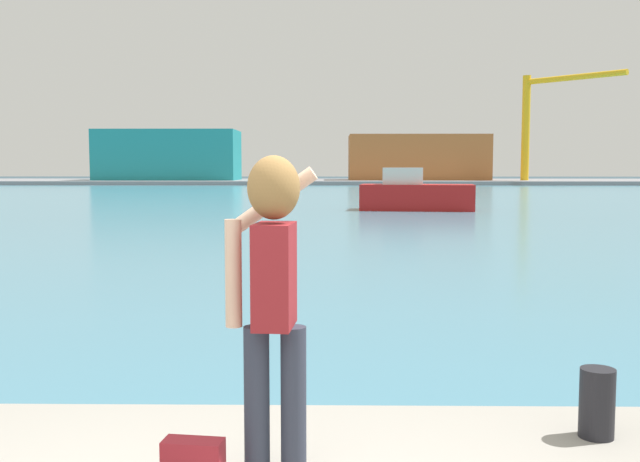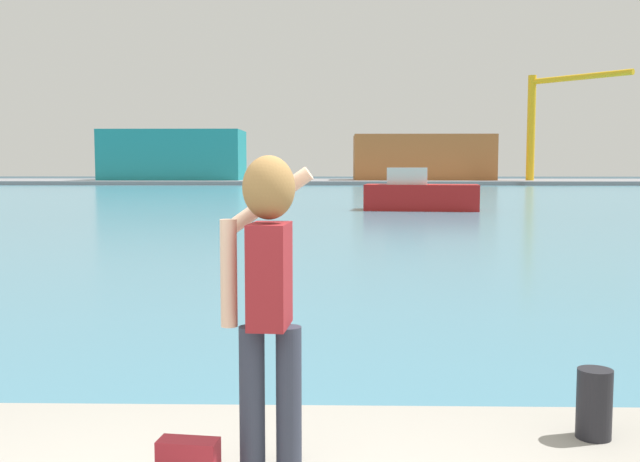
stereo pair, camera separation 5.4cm
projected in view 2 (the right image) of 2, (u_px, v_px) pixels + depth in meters
ground_plane at (330, 197)px, 52.97m from camera, size 220.00×220.00×0.00m
harbor_water at (330, 196)px, 54.96m from camera, size 140.00×100.00×0.02m
far_shore_dock at (333, 182)px, 94.78m from camera, size 140.00×20.00×0.49m
person_photographer at (268, 282)px, 3.89m from camera, size 0.53×0.56×1.74m
handbag at (188, 462)px, 3.85m from camera, size 0.34×0.18×0.24m
harbor_bollard at (594, 404)px, 4.49m from camera, size 0.21×0.21×0.43m
boat_moored at (419, 194)px, 36.50m from camera, size 5.89×3.12×2.14m
warehouse_left at (174, 155)px, 93.77m from camera, size 17.80×8.51×6.38m
warehouse_right at (422, 158)px, 94.24m from camera, size 17.79×8.24×5.80m
port_crane at (546, 112)px, 88.56m from camera, size 9.34×10.21×12.99m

